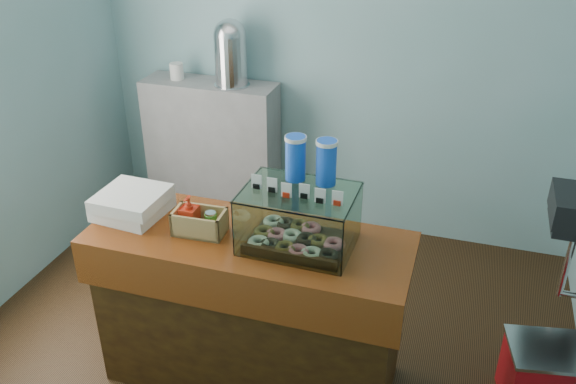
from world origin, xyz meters
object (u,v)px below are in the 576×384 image
(display_case, at_px, (300,213))
(coffee_urn, at_px, (231,51))
(red_cooler, at_px, (546,376))
(counter, at_px, (251,309))

(display_case, distance_m, coffee_urn, 1.82)
(coffee_urn, height_order, red_cooler, coffee_urn)
(display_case, xyz_separation_m, red_cooler, (1.26, 0.22, -0.87))
(counter, distance_m, coffee_urn, 1.93)
(counter, xyz_separation_m, red_cooler, (1.51, 0.26, -0.27))
(counter, xyz_separation_m, coffee_urn, (-0.71, 1.56, 0.89))
(counter, relative_size, red_cooler, 3.35)
(display_case, distance_m, red_cooler, 1.55)
(counter, distance_m, red_cooler, 1.56)
(display_case, relative_size, coffee_urn, 1.12)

